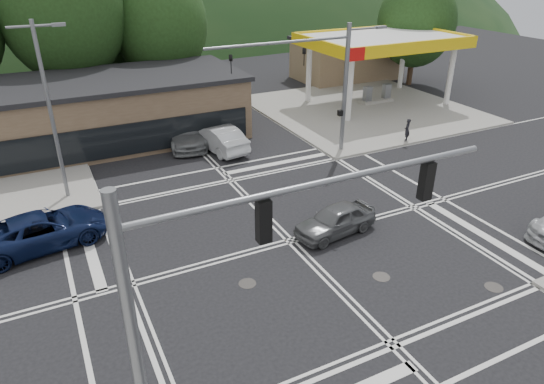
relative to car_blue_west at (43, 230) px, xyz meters
name	(u,v)px	position (x,y,z in m)	size (l,w,h in m)	color
ground	(290,241)	(9.89, -4.56, -0.77)	(120.00, 120.00, 0.00)	black
sidewalk_ne	(364,109)	(24.89, 10.44, -0.70)	(16.00, 16.00, 0.15)	gray
gas_station_canopy	(382,43)	(26.88, 11.43, 4.27)	(12.32, 8.34, 5.75)	silver
convenience_store	(347,59)	(29.89, 20.44, 1.13)	(10.00, 6.00, 3.80)	#846B4F
commercial_row	(58,118)	(1.89, 12.44, 1.23)	(24.00, 8.00, 4.00)	brown
hill_north	(70,18)	(9.89, 85.44, -0.77)	(252.00, 126.00, 140.00)	#193518
tree_n_b	(63,11)	(3.89, 19.44, 7.02)	(9.00, 9.00, 12.98)	#382619
tree_n_c	(160,24)	(10.89, 19.44, 5.72)	(7.60, 7.60, 10.87)	#382619
tree_n_e	(111,12)	(7.89, 23.44, 6.37)	(8.40, 8.40, 11.98)	#382619
tree_ne	(416,22)	(33.89, 15.44, 5.07)	(7.20, 7.20, 9.99)	#382619
streetlight_nw	(50,105)	(1.45, 4.44, 4.28)	(2.50, 0.25, 9.00)	slate
signal_mast_ne	(329,75)	(16.84, 3.64, 4.30)	(11.65, 0.30, 8.00)	slate
signal_mast_sw	(215,293)	(3.50, -12.76, 4.35)	(9.14, 0.28, 8.00)	slate
car_blue_west	(43,230)	(0.00, 0.00, 0.00)	(2.57, 5.56, 1.55)	#0D183C
car_grey_center	(335,220)	(12.07, -4.86, -0.08)	(1.63, 4.05, 1.38)	#535558
car_queue_a	(219,138)	(11.03, 7.35, 0.05)	(1.75, 5.03, 1.66)	#B7BBBF
car_queue_b	(197,120)	(10.89, 11.45, 0.07)	(1.99, 4.96, 1.69)	white
car_northbound	(185,132)	(9.39, 9.38, 0.05)	(2.30, 5.66, 1.64)	slate
pedestrian	(407,130)	(22.89, 2.94, 0.14)	(0.56, 0.37, 1.53)	black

